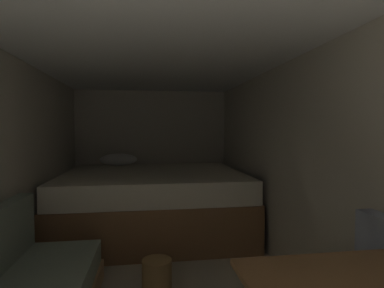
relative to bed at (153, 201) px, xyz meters
name	(u,v)px	position (x,y,z in m)	size (l,w,h in m)	color
wall_back	(152,151)	(0.00, 1.03, 0.58)	(2.49, 0.05, 1.95)	beige
wall_right	(304,172)	(1.22, -1.59, 0.58)	(0.05, 5.18, 1.95)	beige
ceiling_slab	(157,45)	(0.00, -1.59, 1.58)	(2.49, 5.18, 0.05)	white
bed	(153,201)	(0.00, 0.00, 0.00)	(2.27, 1.92, 0.97)	brown
wicker_basket	(157,273)	(0.00, -1.43, -0.28)	(0.25, 0.25, 0.23)	olive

